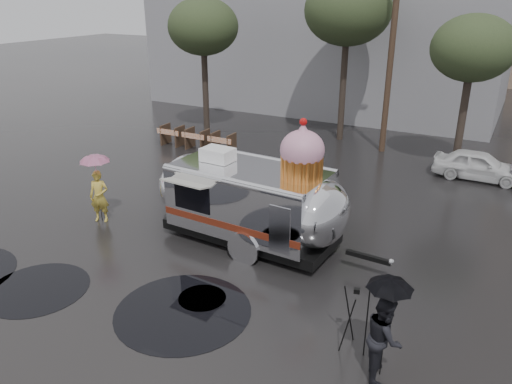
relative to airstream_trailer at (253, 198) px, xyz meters
The scene contains 14 objects.
ground 3.46m from the airstream_trailer, 118.84° to the right, with size 120.00×120.00×0.00m, color black.
puddles 5.82m from the airstream_trailer, 121.80° to the right, with size 9.87×4.95×0.01m.
grey_building 22.53m from the airstream_trailer, 104.54° to the left, with size 22.00×12.00×13.00m, color slate.
utility_pole 11.73m from the airstream_trailer, 84.98° to the left, with size 1.60×0.28×9.00m.
tree_left 13.92m from the airstream_trailer, 129.69° to the left, with size 3.64×3.64×6.95m.
tree_mid 13.27m from the airstream_trailer, 97.03° to the left, with size 4.20×4.20×8.03m.
tree_right 11.75m from the airstream_trailer, 66.36° to the left, with size 3.36×3.36×6.42m.
barricade_row 10.14m from the airstream_trailer, 134.36° to the left, with size 4.30×0.80×1.00m.
airstream_trailer is the anchor object (origin of this frame).
person_left 5.39m from the airstream_trailer, 168.32° to the right, with size 0.64×0.42×1.77m, color gold.
umbrella_pink 5.38m from the airstream_trailer, 168.32° to the right, with size 1.21×1.21×2.37m.
person_right 6.37m from the airstream_trailer, 37.27° to the right, with size 0.88×0.49×1.84m, color black.
umbrella_black 6.36m from the airstream_trailer, 37.27° to the right, with size 1.10×1.10×2.30m.
tripod 5.48m from the airstream_trailer, 37.94° to the right, with size 0.61×0.62×1.54m.
Camera 1 is at (8.15, -9.35, 7.27)m, focal length 35.00 mm.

